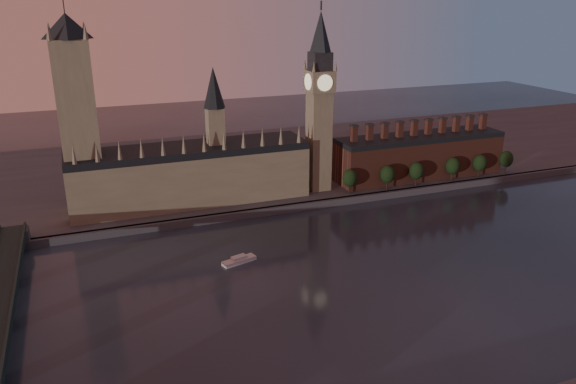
% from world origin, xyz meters
% --- Properties ---
extents(ground, '(900.00, 900.00, 0.00)m').
position_xyz_m(ground, '(0.00, 0.00, 0.00)').
color(ground, black).
rests_on(ground, ground).
extents(north_bank, '(900.00, 182.00, 4.00)m').
position_xyz_m(north_bank, '(0.00, 178.04, 2.00)').
color(north_bank, '#444449').
rests_on(north_bank, ground).
extents(palace_of_westminster, '(130.00, 30.30, 74.00)m').
position_xyz_m(palace_of_westminster, '(-64.41, 114.91, 21.63)').
color(palace_of_westminster, '#80775B').
rests_on(palace_of_westminster, north_bank).
extents(victoria_tower, '(24.00, 24.00, 108.00)m').
position_xyz_m(victoria_tower, '(-120.00, 115.00, 59.09)').
color(victoria_tower, '#80775B').
rests_on(victoria_tower, north_bank).
extents(big_ben, '(15.00, 15.00, 107.00)m').
position_xyz_m(big_ben, '(10.00, 110.00, 56.83)').
color(big_ben, '#80775B').
rests_on(big_ben, north_bank).
extents(chimney_block, '(110.00, 25.00, 37.00)m').
position_xyz_m(chimney_block, '(80.00, 110.00, 17.82)').
color(chimney_block, brown).
rests_on(chimney_block, north_bank).
extents(embankment_tree_0, '(8.60, 8.60, 14.88)m').
position_xyz_m(embankment_tree_0, '(23.62, 95.24, 13.47)').
color(embankment_tree_0, black).
rests_on(embankment_tree_0, north_bank).
extents(embankment_tree_1, '(8.60, 8.60, 14.88)m').
position_xyz_m(embankment_tree_1, '(47.72, 93.62, 13.47)').
color(embankment_tree_1, black).
rests_on(embankment_tree_1, north_bank).
extents(embankment_tree_2, '(8.60, 8.60, 14.88)m').
position_xyz_m(embankment_tree_2, '(67.74, 93.52, 13.47)').
color(embankment_tree_2, black).
rests_on(embankment_tree_2, north_bank).
extents(embankment_tree_3, '(8.60, 8.60, 14.88)m').
position_xyz_m(embankment_tree_3, '(94.63, 94.37, 13.47)').
color(embankment_tree_3, black).
rests_on(embankment_tree_3, north_bank).
extents(embankment_tree_4, '(8.60, 8.60, 14.88)m').
position_xyz_m(embankment_tree_4, '(114.79, 93.93, 13.47)').
color(embankment_tree_4, black).
rests_on(embankment_tree_4, north_bank).
extents(embankment_tree_5, '(8.60, 8.60, 14.88)m').
position_xyz_m(embankment_tree_5, '(136.69, 95.00, 13.47)').
color(embankment_tree_5, black).
rests_on(embankment_tree_5, north_bank).
extents(river_boat, '(16.49, 8.68, 3.17)m').
position_xyz_m(river_boat, '(-59.70, 39.27, 1.21)').
color(river_boat, '#BCBCBC').
rests_on(river_boat, ground).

